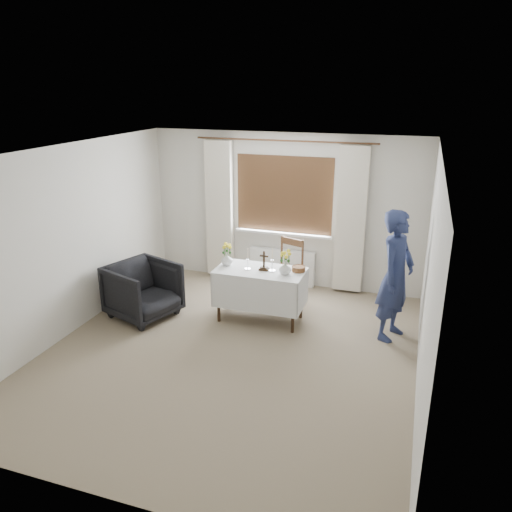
{
  "coord_description": "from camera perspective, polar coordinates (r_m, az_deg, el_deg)",
  "views": [
    {
      "loc": [
        2.06,
        -5.15,
        3.23
      ],
      "look_at": [
        0.08,
        0.81,
        1.03
      ],
      "focal_mm": 35.0,
      "sensor_mm": 36.0,
      "label": 1
    }
  ],
  "objects": [
    {
      "name": "flower_vase_left",
      "position": [
        7.1,
        -3.34,
        -0.39
      ],
      "size": [
        0.19,
        0.19,
        0.17
      ],
      "primitive_type": "imported",
      "rotation": [
        0.0,
        0.0,
        -0.17
      ],
      "color": "silver",
      "rests_on": "altar_table"
    },
    {
      "name": "armchair",
      "position": [
        7.36,
        -12.77,
        -3.87
      ],
      "size": [
        1.11,
        1.1,
        0.8
      ],
      "primitive_type": "imported",
      "rotation": [
        0.0,
        0.0,
        1.23
      ],
      "color": "black",
      "rests_on": "ground"
    },
    {
      "name": "candlestick_left",
      "position": [
        6.9,
        -0.96,
        -0.35
      ],
      "size": [
        0.11,
        0.11,
        0.3
      ],
      "primitive_type": null,
      "rotation": [
        0.0,
        0.0,
        0.38
      ],
      "color": "white",
      "rests_on": "altar_table"
    },
    {
      "name": "candlestick_right",
      "position": [
        6.84,
        1.86,
        -0.41
      ],
      "size": [
        0.1,
        0.1,
        0.33
      ],
      "primitive_type": null,
      "rotation": [
        0.0,
        0.0,
        -0.04
      ],
      "color": "white",
      "rests_on": "altar_table"
    },
    {
      "name": "altar_table",
      "position": [
        7.08,
        0.48,
        -4.48
      ],
      "size": [
        1.24,
        0.64,
        0.76
      ],
      "primitive_type": "cube",
      "color": "white",
      "rests_on": "ground"
    },
    {
      "name": "radiator",
      "position": [
        8.38,
        2.98,
        -1.24
      ],
      "size": [
        1.1,
        0.1,
        0.6
      ],
      "primitive_type": "cube",
      "color": "white",
      "rests_on": "ground"
    },
    {
      "name": "wooden_chair",
      "position": [
        7.66,
        3.29,
        -1.74
      ],
      "size": [
        0.57,
        0.57,
        0.98
      ],
      "primitive_type": null,
      "rotation": [
        0.0,
        0.0,
        -0.34
      ],
      "color": "#4E2C1B",
      "rests_on": "ground"
    },
    {
      "name": "ground",
      "position": [
        6.42,
        -2.99,
        -10.96
      ],
      "size": [
        5.0,
        5.0,
        0.0
      ],
      "primitive_type": "plane",
      "color": "gray",
      "rests_on": "ground"
    },
    {
      "name": "wooden_cross",
      "position": [
        6.88,
        0.92,
        -0.53
      ],
      "size": [
        0.13,
        0.09,
        0.28
      ],
      "primitive_type": null,
      "rotation": [
        0.0,
        0.0,
        -0.01
      ],
      "color": "black",
      "rests_on": "altar_table"
    },
    {
      "name": "flower_vase_right",
      "position": [
        6.76,
        3.34,
        -1.38
      ],
      "size": [
        0.22,
        0.22,
        0.18
      ],
      "primitive_type": "imported",
      "rotation": [
        0.0,
        0.0,
        -0.37
      ],
      "color": "silver",
      "rests_on": "altar_table"
    },
    {
      "name": "person",
      "position": [
        6.68,
        15.67,
        -2.18
      ],
      "size": [
        0.61,
        0.74,
        1.74
      ],
      "primitive_type": "imported",
      "rotation": [
        0.0,
        0.0,
        1.22
      ],
      "color": "navy",
      "rests_on": "ground"
    },
    {
      "name": "wicker_basket",
      "position": [
        6.9,
        4.89,
        -1.46
      ],
      "size": [
        0.2,
        0.2,
        0.07
      ],
      "primitive_type": "cylinder",
      "rotation": [
        0.0,
        0.0,
        0.08
      ],
      "color": "brown",
      "rests_on": "altar_table"
    }
  ]
}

